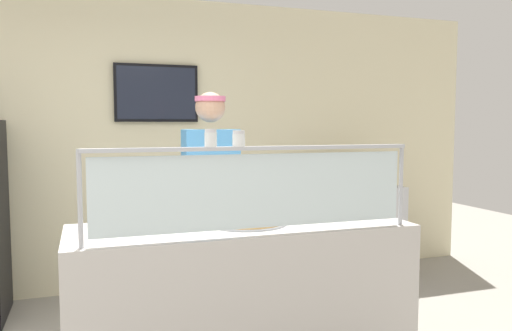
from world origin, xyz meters
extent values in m
cube|color=beige|center=(0.98, 2.36, 1.35)|extent=(6.37, 0.08, 2.70)
cube|color=black|center=(0.77, 2.30, 1.82)|extent=(0.76, 0.04, 0.53)
cube|color=#1E2333|center=(0.77, 2.27, 1.82)|extent=(0.71, 0.01, 0.48)
cube|color=#BCB7B2|center=(0.98, 0.35, 0.47)|extent=(1.97, 0.69, 0.95)
cylinder|color=#B2B5BC|center=(0.10, 0.06, 1.19)|extent=(0.02, 0.02, 0.47)
cylinder|color=#B2B5BC|center=(1.87, 0.06, 1.19)|extent=(0.02, 0.02, 0.47)
cube|color=silver|center=(0.98, 0.06, 1.19)|extent=(1.71, 0.01, 0.39)
cube|color=#B2B5BC|center=(0.98, 0.06, 1.41)|extent=(1.77, 0.06, 0.02)
cylinder|color=#9EA0A8|center=(1.02, 0.37, 0.96)|extent=(0.48, 0.48, 0.01)
cylinder|color=tan|center=(1.02, 0.37, 0.97)|extent=(0.45, 0.45, 0.02)
cylinder|color=#D65B2D|center=(1.02, 0.37, 0.98)|extent=(0.40, 0.40, 0.01)
cube|color=#ADAFB7|center=(0.99, 0.35, 0.99)|extent=(0.15, 0.29, 0.01)
cylinder|color=white|center=(0.73, 0.06, 1.46)|extent=(0.06, 0.06, 0.07)
cylinder|color=white|center=(0.73, 0.06, 1.45)|extent=(0.05, 0.05, 0.05)
cylinder|color=silver|center=(0.73, 0.06, 1.50)|extent=(0.06, 0.06, 0.02)
cylinder|color=white|center=(0.88, 0.06, 1.45)|extent=(0.07, 0.07, 0.07)
cylinder|color=red|center=(0.88, 0.06, 1.44)|extent=(0.06, 0.06, 0.04)
cylinder|color=silver|center=(0.88, 0.06, 1.50)|extent=(0.06, 0.06, 0.02)
cylinder|color=#23232D|center=(0.85, 1.02, 0.47)|extent=(0.13, 0.13, 0.95)
cylinder|color=#23232D|center=(1.07, 1.02, 0.47)|extent=(0.13, 0.13, 0.95)
cube|color=#4C9EE5|center=(0.96, 1.02, 1.23)|extent=(0.38, 0.21, 0.55)
sphere|color=tan|center=(0.96, 1.02, 1.66)|extent=(0.21, 0.21, 0.21)
cylinder|color=pink|center=(0.96, 1.02, 1.71)|extent=(0.21, 0.21, 0.04)
cylinder|color=tan|center=(1.14, 0.80, 1.13)|extent=(0.08, 0.34, 0.08)
cube|color=#B7BABF|center=(2.69, 1.87, 0.47)|extent=(0.70, 0.55, 0.94)
cube|color=silver|center=(2.69, 1.87, 0.96)|extent=(0.41, 0.41, 0.04)
cube|color=silver|center=(2.69, 1.87, 1.01)|extent=(0.41, 0.41, 0.04)
cube|color=silver|center=(2.69, 1.87, 1.05)|extent=(0.42, 0.42, 0.04)
cube|color=silver|center=(2.69, 1.87, 1.10)|extent=(0.41, 0.41, 0.04)
cube|color=silver|center=(2.68, 1.87, 1.14)|extent=(0.40, 0.40, 0.04)
camera|label=1|loc=(0.13, -2.41, 1.53)|focal=35.17mm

